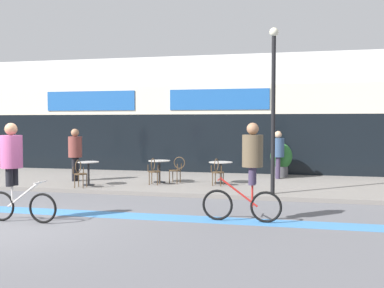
{
  "coord_description": "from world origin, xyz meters",
  "views": [
    {
      "loc": [
        5.92,
        -8.1,
        2.2
      ],
      "look_at": [
        2.58,
        6.28,
        1.48
      ],
      "focal_mm": 42.0,
      "sensor_mm": 36.0,
      "label": 1
    }
  ],
  "objects_px": {
    "cafe_chair_1_near": "(154,169)",
    "cafe_chair_0_near": "(80,172)",
    "bistro_table_0": "(88,169)",
    "pedestrian_far_end": "(75,150)",
    "cyclist_2": "(14,163)",
    "cafe_chair_2_near": "(217,170)",
    "bistro_table_2": "(221,168)",
    "cyclist_0": "(250,164)",
    "planter_pot": "(281,158)",
    "cafe_chair_1_side": "(177,168)",
    "pedestrian_near_end": "(278,150)",
    "bistro_table_1": "(159,167)",
    "lamp_post": "(273,98)"
  },
  "relations": [
    {
      "from": "cafe_chair_0_near",
      "to": "cafe_chair_2_near",
      "type": "relative_size",
      "value": 1.0
    },
    {
      "from": "cafe_chair_0_near",
      "to": "pedestrian_far_end",
      "type": "relative_size",
      "value": 0.49
    },
    {
      "from": "bistro_table_2",
      "to": "cyclist_0",
      "type": "xyz_separation_m",
      "value": [
        1.5,
        -5.14,
        0.63
      ]
    },
    {
      "from": "cyclist_0",
      "to": "pedestrian_far_end",
      "type": "bearing_deg",
      "value": -34.68
    },
    {
      "from": "cafe_chair_1_side",
      "to": "lamp_post",
      "type": "bearing_deg",
      "value": 162.93
    },
    {
      "from": "cyclist_0",
      "to": "lamp_post",
      "type": "bearing_deg",
      "value": -95.46
    },
    {
      "from": "bistro_table_0",
      "to": "pedestrian_far_end",
      "type": "relative_size",
      "value": 0.42
    },
    {
      "from": "lamp_post",
      "to": "pedestrian_near_end",
      "type": "distance_m",
      "value": 3.99
    },
    {
      "from": "cyclist_2",
      "to": "pedestrian_far_end",
      "type": "height_order",
      "value": "cyclist_2"
    },
    {
      "from": "bistro_table_0",
      "to": "cafe_chair_2_near",
      "type": "xyz_separation_m",
      "value": [
        4.15,
        0.81,
        -0.04
      ]
    },
    {
      "from": "bistro_table_0",
      "to": "planter_pot",
      "type": "distance_m",
      "value": 7.21
    },
    {
      "from": "bistro_table_2",
      "to": "cafe_chair_1_side",
      "type": "height_order",
      "value": "cafe_chair_1_side"
    },
    {
      "from": "bistro_table_0",
      "to": "cyclist_2",
      "type": "relative_size",
      "value": 0.36
    },
    {
      "from": "cafe_chair_0_near",
      "to": "pedestrian_near_end",
      "type": "distance_m",
      "value": 7.13
    },
    {
      "from": "cafe_chair_0_near",
      "to": "bistro_table_0",
      "type": "bearing_deg",
      "value": -2.29
    },
    {
      "from": "lamp_post",
      "to": "pedestrian_far_end",
      "type": "distance_m",
      "value": 7.26
    },
    {
      "from": "lamp_post",
      "to": "pedestrian_near_end",
      "type": "bearing_deg",
      "value": 89.88
    },
    {
      "from": "cafe_chair_1_near",
      "to": "cyclist_2",
      "type": "distance_m",
      "value": 5.66
    },
    {
      "from": "planter_pot",
      "to": "cyclist_2",
      "type": "relative_size",
      "value": 0.58
    },
    {
      "from": "bistro_table_2",
      "to": "cafe_chair_0_near",
      "type": "bearing_deg",
      "value": -153.67
    },
    {
      "from": "cafe_chair_2_near",
      "to": "lamp_post",
      "type": "relative_size",
      "value": 0.19
    },
    {
      "from": "cafe_chair_1_near",
      "to": "cyclist_0",
      "type": "bearing_deg",
      "value": -141.15
    },
    {
      "from": "bistro_table_1",
      "to": "pedestrian_far_end",
      "type": "height_order",
      "value": "pedestrian_far_end"
    },
    {
      "from": "bistro_table_2",
      "to": "cafe_chair_1_side",
      "type": "distance_m",
      "value": 1.49
    },
    {
      "from": "planter_pot",
      "to": "pedestrian_far_end",
      "type": "xyz_separation_m",
      "value": [
        -7.05,
        -2.92,
        0.4
      ]
    },
    {
      "from": "bistro_table_0",
      "to": "pedestrian_near_end",
      "type": "xyz_separation_m",
      "value": [
        6.0,
        3.19,
        0.49
      ]
    },
    {
      "from": "cafe_chair_1_near",
      "to": "cafe_chair_1_side",
      "type": "height_order",
      "value": "same"
    },
    {
      "from": "planter_pot",
      "to": "cafe_chair_1_side",
      "type": "bearing_deg",
      "value": -142.04
    },
    {
      "from": "cafe_chair_1_near",
      "to": "cyclist_2",
      "type": "xyz_separation_m",
      "value": [
        -1.47,
        -5.42,
        0.66
      ]
    },
    {
      "from": "cafe_chair_2_near",
      "to": "pedestrian_near_end",
      "type": "relative_size",
      "value": 0.52
    },
    {
      "from": "cafe_chair_0_near",
      "to": "cafe_chair_1_side",
      "type": "bearing_deg",
      "value": -58.89
    },
    {
      "from": "cafe_chair_1_near",
      "to": "cyclist_2",
      "type": "bearing_deg",
      "value": 163.58
    },
    {
      "from": "cafe_chair_0_near",
      "to": "pedestrian_near_end",
      "type": "xyz_separation_m",
      "value": [
        6.0,
        3.82,
        0.52
      ]
    },
    {
      "from": "cafe_chair_0_near",
      "to": "cafe_chair_1_near",
      "type": "height_order",
      "value": "same"
    },
    {
      "from": "cafe_chair_1_near",
      "to": "cafe_chair_0_near",
      "type": "bearing_deg",
      "value": 118.46
    },
    {
      "from": "bistro_table_1",
      "to": "cyclist_2",
      "type": "distance_m",
      "value": 6.26
    },
    {
      "from": "lamp_post",
      "to": "cafe_chair_1_side",
      "type": "bearing_deg",
      "value": 154.58
    },
    {
      "from": "cafe_chair_2_near",
      "to": "pedestrian_near_end",
      "type": "height_order",
      "value": "pedestrian_near_end"
    },
    {
      "from": "pedestrian_near_end",
      "to": "cafe_chair_0_near",
      "type": "bearing_deg",
      "value": 23.59
    },
    {
      "from": "planter_pot",
      "to": "cyclist_2",
      "type": "bearing_deg",
      "value": -122.31
    },
    {
      "from": "bistro_table_0",
      "to": "bistro_table_2",
      "type": "xyz_separation_m",
      "value": [
        4.17,
        1.43,
        -0.02
      ]
    },
    {
      "from": "planter_pot",
      "to": "pedestrian_far_end",
      "type": "distance_m",
      "value": 7.64
    },
    {
      "from": "cyclist_0",
      "to": "cyclist_2",
      "type": "bearing_deg",
      "value": 13.14
    },
    {
      "from": "cyclist_2",
      "to": "pedestrian_near_end",
      "type": "relative_size",
      "value": 1.25
    },
    {
      "from": "cafe_chair_1_side",
      "to": "planter_pot",
      "type": "xyz_separation_m",
      "value": [
        3.41,
        2.66,
        0.18
      ]
    },
    {
      "from": "bistro_table_0",
      "to": "bistro_table_1",
      "type": "xyz_separation_m",
      "value": [
        2.07,
        1.18,
        -0.01
      ]
    },
    {
      "from": "bistro_table_2",
      "to": "pedestrian_far_end",
      "type": "distance_m",
      "value": 5.17
    },
    {
      "from": "cyclist_2",
      "to": "cyclist_0",
      "type": "bearing_deg",
      "value": 12.72
    },
    {
      "from": "cafe_chair_1_side",
      "to": "cafe_chair_2_near",
      "type": "relative_size",
      "value": 1.0
    },
    {
      "from": "cyclist_0",
      "to": "pedestrian_far_end",
      "type": "height_order",
      "value": "cyclist_0"
    }
  ]
}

